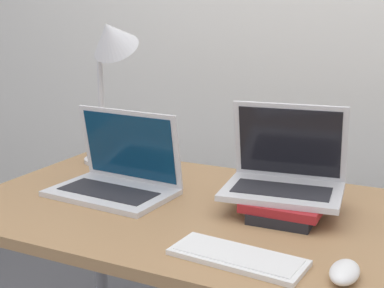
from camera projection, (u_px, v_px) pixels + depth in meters
The scene contains 7 objects.
desk at pixel (223, 238), 1.49m from camera, with size 1.47×0.80×0.76m.
laptop_left at pixel (117, 177), 1.61m from camera, with size 0.38×0.26×0.25m.
book_stack at pixel (287, 205), 1.44m from camera, with size 0.21×0.24×0.05m.
laptop_on_books at pixel (285, 174), 1.47m from camera, with size 0.34×0.27×0.24m.
wireless_keyboard at pixel (238, 257), 1.18m from camera, with size 0.31×0.14×0.01m.
mouse at pixel (345, 272), 1.09m from camera, with size 0.06×0.11×0.03m.
desk_lamp at pixel (110, 53), 1.80m from camera, with size 0.23×0.20×0.54m.
Camera 1 is at (0.53, -0.88, 1.29)m, focal length 50.00 mm.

